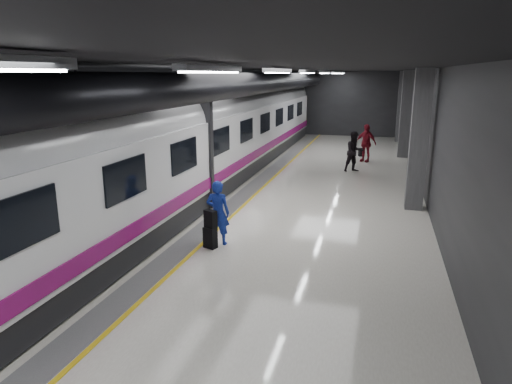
% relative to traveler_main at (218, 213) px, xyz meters
% --- Properties ---
extents(ground, '(40.00, 40.00, 0.00)m').
position_rel_traveler_main_xyz_m(ground, '(0.55, 2.78, -0.85)').
color(ground, white).
rests_on(ground, ground).
extents(platform_hall, '(10.02, 40.02, 4.51)m').
position_rel_traveler_main_xyz_m(platform_hall, '(0.26, 3.74, 2.69)').
color(platform_hall, black).
rests_on(platform_hall, ground).
extents(train, '(3.05, 38.00, 4.05)m').
position_rel_traveler_main_xyz_m(train, '(-2.70, 2.78, 1.22)').
color(train, black).
rests_on(train, ground).
extents(traveler_main, '(0.62, 0.42, 1.69)m').
position_rel_traveler_main_xyz_m(traveler_main, '(0.00, 0.00, 0.00)').
color(traveler_main, '#193DBD').
rests_on(traveler_main, ground).
extents(suitcase_main, '(0.38, 0.31, 0.54)m').
position_rel_traveler_main_xyz_m(suitcase_main, '(-0.10, -0.33, -0.58)').
color(suitcase_main, black).
rests_on(suitcase_main, ground).
extents(shoulder_bag, '(0.38, 0.31, 0.45)m').
position_rel_traveler_main_xyz_m(shoulder_bag, '(-0.09, -0.30, -0.08)').
color(shoulder_bag, black).
rests_on(shoulder_bag, suitcase_main).
extents(traveler_far_a, '(1.12, 1.05, 1.83)m').
position_rel_traveler_main_xyz_m(traveler_far_a, '(2.81, 10.20, 0.07)').
color(traveler_far_a, black).
rests_on(traveler_far_a, ground).
extents(traveler_far_b, '(1.20, 0.89, 1.89)m').
position_rel_traveler_main_xyz_m(traveler_far_b, '(3.21, 12.87, 0.10)').
color(traveler_far_b, maroon).
rests_on(traveler_far_b, ground).
extents(suitcase_far, '(0.35, 0.30, 0.44)m').
position_rel_traveler_main_xyz_m(suitcase_far, '(2.97, 14.40, -0.62)').
color(suitcase_far, black).
rests_on(suitcase_far, ground).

